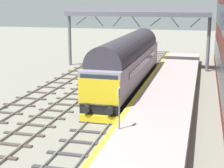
% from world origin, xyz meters
% --- Properties ---
extents(ground_plane, '(140.00, 140.00, 0.00)m').
position_xyz_m(ground_plane, '(0.00, 0.00, 0.00)').
color(ground_plane, gray).
rests_on(ground_plane, ground).
extents(track_main, '(2.50, 60.00, 0.15)m').
position_xyz_m(track_main, '(0.00, 0.00, 0.06)').
color(track_main, slate).
rests_on(track_main, ground).
extents(track_adjacent_west, '(2.50, 60.00, 0.15)m').
position_xyz_m(track_adjacent_west, '(-3.56, 0.00, 0.06)').
color(track_adjacent_west, gray).
rests_on(track_adjacent_west, ground).
extents(track_adjacent_far_west, '(2.50, 60.00, 0.15)m').
position_xyz_m(track_adjacent_far_west, '(-6.70, -0.00, 0.06)').
color(track_adjacent_far_west, gray).
rests_on(track_adjacent_far_west, ground).
extents(station_platform, '(4.00, 44.00, 1.01)m').
position_xyz_m(station_platform, '(3.60, 0.00, 0.50)').
color(station_platform, '#B5A3A1').
rests_on(station_platform, ground).
extents(diesel_locomotive, '(2.74, 17.48, 4.68)m').
position_xyz_m(diesel_locomotive, '(0.00, 5.40, 2.48)').
color(diesel_locomotive, black).
rests_on(diesel_locomotive, ground).
extents(platform_number_sign, '(0.10, 0.44, 2.16)m').
position_xyz_m(platform_number_sign, '(2.07, -6.50, 2.43)').
color(platform_number_sign, slate).
rests_on(platform_number_sign, station_platform).
extents(overhead_footbridge, '(16.00, 2.00, 6.24)m').
position_xyz_m(overhead_footbridge, '(-1.30, 15.82, 5.72)').
color(overhead_footbridge, slate).
rests_on(overhead_footbridge, ground).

